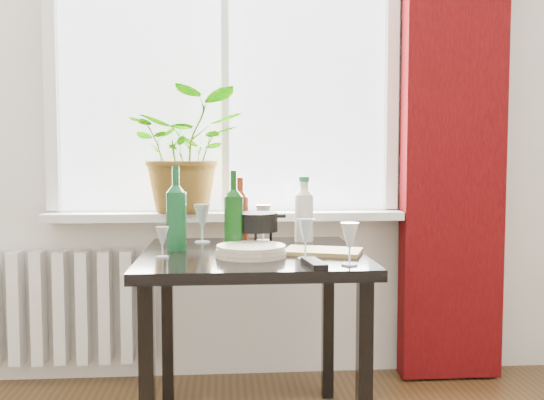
{
  "coord_description": "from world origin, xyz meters",
  "views": [
    {
      "loc": [
        -0.01,
        -0.8,
        1.11
      ],
      "look_at": [
        0.18,
        1.55,
        0.94
      ],
      "focal_mm": 40.0,
      "sensor_mm": 36.0,
      "label": 1
    }
  ],
  "objects": [
    {
      "name": "wineglass_front_left",
      "position": [
        -0.24,
        1.44,
        0.8
      ],
      "size": [
        0.06,
        0.06,
        0.12
      ],
      "primitive_type": null,
      "rotation": [
        0.0,
        0.0,
        -0.41
      ],
      "color": "#B7C0C5",
      "rests_on": "table"
    },
    {
      "name": "bottle_amber",
      "position": [
        0.06,
        1.79,
        0.89
      ],
      "size": [
        0.08,
        0.08,
        0.29
      ],
      "primitive_type": null,
      "rotation": [
        0.0,
        0.0,
        -0.2
      ],
      "color": "maroon",
      "rests_on": "table"
    },
    {
      "name": "wine_bottle_left",
      "position": [
        -0.2,
        1.62,
        0.91
      ],
      "size": [
        0.09,
        0.09,
        0.34
      ],
      "primitive_type": null,
      "rotation": [
        0.0,
        0.0,
        0.18
      ],
      "color": "#0E4920",
      "rests_on": "table"
    },
    {
      "name": "wineglass_back_center",
      "position": [
        0.16,
        1.85,
        0.82
      ],
      "size": [
        0.09,
        0.09,
        0.17
      ],
      "primitive_type": null,
      "rotation": [
        0.0,
        0.0,
        -0.29
      ],
      "color": "silver",
      "rests_on": "table"
    },
    {
      "name": "radiator",
      "position": [
        -0.75,
        2.18,
        0.38
      ],
      "size": [
        0.8,
        0.1,
        0.55
      ],
      "color": "white",
      "rests_on": "ground"
    },
    {
      "name": "wine_bottle_right",
      "position": [
        0.03,
        1.58,
        0.9
      ],
      "size": [
        0.09,
        0.09,
        0.32
      ],
      "primitive_type": null,
      "rotation": [
        0.0,
        0.0,
        -0.31
      ],
      "color": "#0B3C0C",
      "rests_on": "table"
    },
    {
      "name": "cleaning_bottle",
      "position": [
        0.34,
        1.84,
        0.88
      ],
      "size": [
        0.1,
        0.1,
        0.29
      ],
      "primitive_type": null,
      "rotation": [
        0.0,
        0.0,
        0.32
      ],
      "color": "silver",
      "rests_on": "table"
    },
    {
      "name": "table",
      "position": [
        0.1,
        1.55,
        0.65
      ],
      "size": [
        0.85,
        0.85,
        0.74
      ],
      "color": "black",
      "rests_on": "ground"
    },
    {
      "name": "potted_plant",
      "position": [
        -0.18,
        2.13,
        1.14
      ],
      "size": [
        0.56,
        0.49,
        0.59
      ],
      "primitive_type": "imported",
      "rotation": [
        0.0,
        0.0,
        0.06
      ],
      "color": "#216C1C",
      "rests_on": "windowsill"
    },
    {
      "name": "fondue_pot",
      "position": [
        0.11,
        1.64,
        0.81
      ],
      "size": [
        0.26,
        0.25,
        0.15
      ],
      "primitive_type": null,
      "rotation": [
        0.0,
        0.0,
        -0.31
      ],
      "color": "black",
      "rests_on": "table"
    },
    {
      "name": "wineglass_back_left",
      "position": [
        -0.1,
        1.82,
        0.83
      ],
      "size": [
        0.08,
        0.08,
        0.17
      ],
      "primitive_type": null,
      "rotation": [
        0.0,
        0.0,
        -0.17
      ],
      "color": "#B7BDC5",
      "rests_on": "table"
    },
    {
      "name": "tv_remote",
      "position": [
        0.3,
        1.23,
        0.75
      ],
      "size": [
        0.07,
        0.18,
        0.02
      ],
      "primitive_type": "cube",
      "rotation": [
        0.0,
        0.0,
        0.12
      ],
      "color": "black",
      "rests_on": "table"
    },
    {
      "name": "windowsill",
      "position": [
        0.0,
        2.15,
        0.82
      ],
      "size": [
        1.72,
        0.2,
        0.04
      ],
      "color": "silver",
      "rests_on": "ground"
    },
    {
      "name": "wineglass_front_right",
      "position": [
        0.29,
        1.36,
        0.82
      ],
      "size": [
        0.08,
        0.08,
        0.15
      ],
      "primitive_type": null,
      "rotation": [
        0.0,
        0.0,
        -0.36
      ],
      "color": "white",
      "rests_on": "table"
    },
    {
      "name": "wineglass_far_right",
      "position": [
        0.42,
        1.23,
        0.82
      ],
      "size": [
        0.08,
        0.08,
        0.15
      ],
      "primitive_type": null,
      "rotation": [
        0.0,
        0.0,
        -0.25
      ],
      "color": "silver",
      "rests_on": "table"
    },
    {
      "name": "plate_stack",
      "position": [
        0.09,
        1.44,
        0.76
      ],
      "size": [
        0.35,
        0.35,
        0.04
      ],
      "primitive_type": "cylinder",
      "rotation": [
        0.0,
        0.0,
        0.41
      ],
      "color": "beige",
      "rests_on": "table"
    },
    {
      "name": "window",
      "position": [
        0.0,
        2.22,
        1.6
      ],
      "size": [
        1.72,
        0.08,
        1.62
      ],
      "color": "white",
      "rests_on": "ground"
    },
    {
      "name": "curtain",
      "position": [
        1.12,
        2.12,
        1.3
      ],
      "size": [
        0.5,
        0.12,
        2.56
      ],
      "color": "#3C0507",
      "rests_on": "ground"
    },
    {
      "name": "cutting_board",
      "position": [
        0.37,
        1.49,
        0.75
      ],
      "size": [
        0.34,
        0.27,
        0.02
      ],
      "primitive_type": "cube",
      "rotation": [
        0.0,
        0.0,
        -0.33
      ],
      "color": "#AA8E4C",
      "rests_on": "table"
    }
  ]
}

